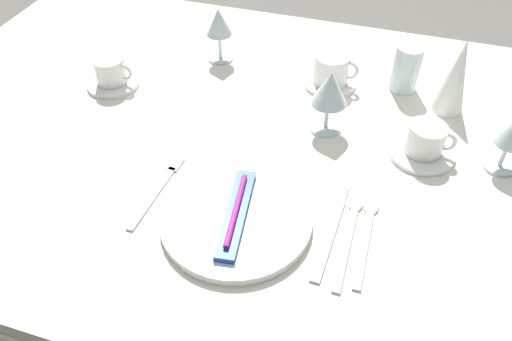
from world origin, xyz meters
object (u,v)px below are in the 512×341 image
spoon_soup (350,229)px  drink_tumbler (406,71)px  toothbrush_package (236,213)px  napkin_folded (456,76)px  dinner_knife (330,233)px  spoon_dessert (367,230)px  coffee_cup_right (426,139)px  dinner_plate (236,219)px  coffee_cup_left (332,69)px  fork_outer (159,188)px  coffee_cup_far (111,71)px  wine_glass_centre (219,25)px  wine_glass_left (330,91)px

spoon_soup → drink_tumbler: size_ratio=1.97×
toothbrush_package → napkin_folded: bearing=53.1°
dinner_knife → spoon_dessert: size_ratio=1.11×
spoon_dessert → toothbrush_package: bearing=-167.9°
coffee_cup_right → napkin_folded: napkin_folded is taller
coffee_cup_right → napkin_folded: 0.19m
dinner_plate → coffee_cup_left: size_ratio=2.56×
coffee_cup_left → fork_outer: bearing=-118.9°
spoon_dessert → drink_tumbler: bearing=88.1°
fork_outer → coffee_cup_far: size_ratio=2.16×
drink_tumbler → napkin_folded: (0.11, -0.05, 0.04)m
coffee_cup_right → coffee_cup_far: bearing=177.1°
dinner_knife → napkin_folded: 0.49m
spoon_dessert → napkin_folded: size_ratio=1.17×
dinner_knife → wine_glass_centre: bearing=128.3°
fork_outer → spoon_dessert: size_ratio=0.98×
wine_glass_centre → drink_tumbler: size_ratio=1.24×
fork_outer → coffee_cup_far: (-0.26, 0.29, 0.04)m
spoon_dessert → coffee_cup_far: 0.71m
dinner_plate → fork_outer: 0.17m
coffee_cup_right → coffee_cup_far: coffee_cup_right is taller
dinner_knife → coffee_cup_far: size_ratio=2.44×
coffee_cup_left → wine_glass_left: wine_glass_left is taller
wine_glass_centre → drink_tumbler: bearing=0.7°
spoon_soup → wine_glass_left: (-0.10, 0.27, 0.10)m
toothbrush_package → coffee_cup_far: size_ratio=2.25×
spoon_soup → drink_tumbler: (0.05, 0.48, 0.05)m
napkin_folded → wine_glass_centre: bearing=175.1°
toothbrush_package → wine_glass_left: bearing=72.3°
coffee_cup_left → drink_tumbler: bearing=12.4°
spoon_soup → wine_glass_centre: bearing=131.6°
spoon_soup → spoon_dessert: 0.03m
fork_outer → coffee_cup_far: coffee_cup_far is taller
coffee_cup_left → napkin_folded: 0.28m
fork_outer → wine_glass_centre: size_ratio=1.46×
napkin_folded → coffee_cup_left: bearing=176.5°
coffee_cup_right → wine_glass_centre: wine_glass_centre is taller
wine_glass_centre → napkin_folded: 0.57m
coffee_cup_far → dinner_knife: bearing=-26.9°
dinner_knife → toothbrush_package: bearing=-172.0°
toothbrush_package → coffee_cup_right: (0.31, 0.29, 0.02)m
toothbrush_package → spoon_soup: bearing=12.1°
wine_glass_left → napkin_folded: napkin_folded is taller
toothbrush_package → coffee_cup_right: bearing=43.0°
coffee_cup_right → fork_outer: bearing=-152.2°
fork_outer → dinner_knife: bearing=-1.9°
drink_tumbler → dinner_plate: bearing=-115.2°
spoon_soup → coffee_cup_left: 0.46m
wine_glass_left → coffee_cup_far: bearing=178.6°
toothbrush_package → coffee_cup_left: coffee_cup_left is taller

